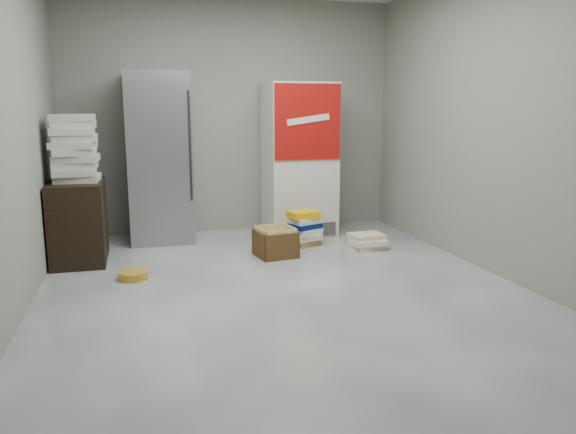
# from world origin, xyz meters

# --- Properties ---
(ground) EXTENTS (5.00, 5.00, 0.00)m
(ground) POSITION_xyz_m (0.00, 0.00, 0.00)
(ground) COLOR silver
(ground) RESTS_ON ground
(room_shell) EXTENTS (4.04, 5.04, 2.82)m
(room_shell) POSITION_xyz_m (0.00, 0.00, 1.80)
(room_shell) COLOR gray
(room_shell) RESTS_ON ground
(steel_fridge) EXTENTS (0.70, 0.72, 1.90)m
(steel_fridge) POSITION_xyz_m (-0.90, 2.13, 0.95)
(steel_fridge) COLOR #9FA3A7
(steel_fridge) RESTS_ON ground
(coke_cooler) EXTENTS (0.80, 0.73, 1.80)m
(coke_cooler) POSITION_xyz_m (0.75, 2.12, 0.90)
(coke_cooler) COLOR silver
(coke_cooler) RESTS_ON ground
(wood_shelf) EXTENTS (0.50, 0.80, 0.80)m
(wood_shelf) POSITION_xyz_m (-1.73, 1.40, 0.40)
(wood_shelf) COLOR black
(wood_shelf) RESTS_ON ground
(supply_box_stack) EXTENTS (0.44, 0.44, 0.65)m
(supply_box_stack) POSITION_xyz_m (-1.72, 1.40, 1.12)
(supply_box_stack) COLOR silver
(supply_box_stack) RESTS_ON wood_shelf
(phonebook_stack_main) EXTENTS (0.40, 0.36, 0.39)m
(phonebook_stack_main) POSITION_xyz_m (0.62, 1.45, 0.19)
(phonebook_stack_main) COLOR olive
(phonebook_stack_main) RESTS_ON ground
(phonebook_stack_side) EXTENTS (0.40, 0.33, 0.16)m
(phonebook_stack_side) POSITION_xyz_m (1.24, 1.12, 0.08)
(phonebook_stack_side) COLOR beige
(phonebook_stack_side) RESTS_ON ground
(cardboard_box) EXTENTS (0.43, 0.43, 0.31)m
(cardboard_box) POSITION_xyz_m (0.19, 1.07, 0.13)
(cardboard_box) COLOR gold
(cardboard_box) RESTS_ON ground
(bucket_lid) EXTENTS (0.33, 0.33, 0.07)m
(bucket_lid) POSITION_xyz_m (-1.22, 0.63, 0.03)
(bucket_lid) COLOR #B98223
(bucket_lid) RESTS_ON ground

